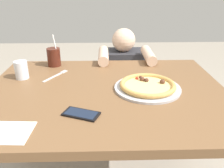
{
  "coord_description": "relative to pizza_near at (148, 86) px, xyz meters",
  "views": [
    {
      "loc": [
        -0.0,
        -1.1,
        1.27
      ],
      "look_at": [
        0.03,
        0.0,
        0.78
      ],
      "focal_mm": 38.04,
      "sensor_mm": 36.0,
      "label": 1
    }
  ],
  "objects": [
    {
      "name": "dining_table",
      "position": [
        -0.21,
        0.0,
        -0.12
      ],
      "size": [
        1.24,
        0.95,
        0.75
      ],
      "color": "brown",
      "rests_on": "ground"
    },
    {
      "name": "pizza_near",
      "position": [
        0.0,
        0.0,
        0.0
      ],
      "size": [
        0.34,
        0.34,
        0.04
      ],
      "color": "#B7B7BC",
      "rests_on": "dining_table"
    },
    {
      "name": "drink_cup_colored",
      "position": [
        -0.55,
        0.38,
        0.04
      ],
      "size": [
        0.09,
        0.09,
        0.2
      ],
      "color": "#4C1E14",
      "rests_on": "dining_table"
    },
    {
      "name": "water_cup_clear",
      "position": [
        -0.69,
        0.17,
        0.04
      ],
      "size": [
        0.07,
        0.07,
        0.1
      ],
      "color": "silver",
      "rests_on": "dining_table"
    },
    {
      "name": "paper_napkin",
      "position": [
        -0.57,
        -0.36,
        -0.02
      ],
      "size": [
        0.17,
        0.15,
        0.0
      ],
      "primitive_type": "cube",
      "rotation": [
        0.0,
        0.0,
        -0.06
      ],
      "color": "white",
      "rests_on": "dining_table"
    },
    {
      "name": "fork",
      "position": [
        -0.5,
        0.2,
        -0.02
      ],
      "size": [
        0.12,
        0.19,
        0.0
      ],
      "color": "silver",
      "rests_on": "dining_table"
    },
    {
      "name": "cell_phone",
      "position": [
        -0.32,
        -0.24,
        -0.01
      ],
      "size": [
        0.17,
        0.12,
        0.01
      ],
      "color": "black",
      "rests_on": "dining_table"
    },
    {
      "name": "diner_seated",
      "position": [
        -0.07,
        0.7,
        -0.33
      ],
      "size": [
        0.38,
        0.51,
        0.93
      ],
      "color": "#333847",
      "rests_on": "ground"
    }
  ]
}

